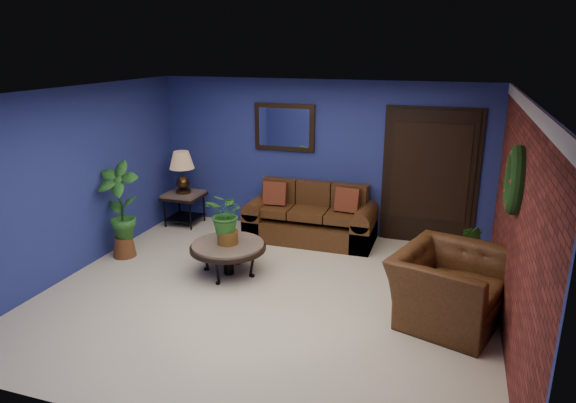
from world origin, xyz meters
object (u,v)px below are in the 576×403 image
(armchair, at_px, (448,287))
(end_table, at_px, (184,200))
(coffee_table, at_px, (228,247))
(table_lamp, at_px, (182,167))
(side_chair, at_px, (332,210))
(sofa, at_px, (312,221))

(armchair, bearing_deg, end_table, 84.23)
(coffee_table, bearing_deg, end_table, 134.08)
(table_lamp, distance_m, armchair, 4.91)
(coffee_table, height_order, end_table, end_table)
(end_table, bearing_deg, table_lamp, -45.00)
(end_table, relative_size, armchair, 0.50)
(end_table, relative_size, table_lamp, 0.89)
(table_lamp, relative_size, armchair, 0.56)
(end_table, bearing_deg, armchair, -23.87)
(end_table, height_order, side_chair, side_chair)
(sofa, height_order, side_chair, sofa)
(table_lamp, height_order, armchair, table_lamp)
(sofa, relative_size, table_lamp, 2.90)
(sofa, relative_size, side_chair, 2.29)
(sofa, xyz_separation_m, armchair, (2.16, -2.00, 0.11))
(sofa, xyz_separation_m, table_lamp, (-2.29, -0.03, 0.72))
(side_chair, distance_m, armchair, 2.75)
(coffee_table, distance_m, end_table, 2.27)
(coffee_table, relative_size, side_chair, 1.17)
(coffee_table, bearing_deg, armchair, -6.75)
(coffee_table, xyz_separation_m, armchair, (2.87, -0.34, 0.02))
(sofa, xyz_separation_m, side_chair, (0.32, 0.04, 0.20))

